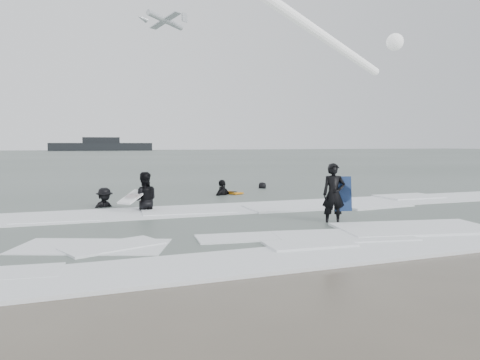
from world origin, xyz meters
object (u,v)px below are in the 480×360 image
object	(u,v)px
surfer_centre	(333,225)
surfer_right_far	(262,189)
surfer_wading	(144,212)
airshow_jet	(305,33)
surfer_breaker	(105,209)
vessel_horizon	(101,146)
surfer_right_near	(223,196)

from	to	relation	value
surfer_centre	surfer_right_far	world-z (taller)	surfer_centre
surfer_wading	surfer_right_far	xyz separation A→B (m)	(6.59, 5.71, 0.00)
surfer_wading	airshow_jet	world-z (taller)	airshow_jet
surfer_breaker	surfer_right_far	xyz separation A→B (m)	(7.75, 4.49, 0.00)
surfer_wading	surfer_right_far	size ratio (longest dim) A/B	1.24
surfer_breaker	airshow_jet	bearing A→B (deg)	32.04
surfer_wading	vessel_horizon	size ratio (longest dim) A/B	0.06
airshow_jet	surfer_right_near	bearing A→B (deg)	-121.82
surfer_wading	surfer_breaker	xyz separation A→B (m)	(-1.16, 1.21, 0.00)
surfer_wading	vessel_horizon	world-z (taller)	vessel_horizon
surfer_right_far	vessel_horizon	xyz separation A→B (m)	(0.97, 131.94, 1.56)
surfer_breaker	airshow_jet	distance (m)	58.77
vessel_horizon	surfer_breaker	bearing A→B (deg)	-93.66
surfer_right_near	vessel_horizon	distance (m)	134.16
surfer_wading	vessel_horizon	bearing A→B (deg)	-87.22
airshow_jet	surfer_wading	bearing A→B (deg)	-123.24
surfer_right_near	airshow_jet	bearing A→B (deg)	-155.66
surfer_breaker	surfer_right_far	size ratio (longest dim) A/B	1.06
surfer_right_far	vessel_horizon	bearing A→B (deg)	-136.70
surfer_centre	surfer_right_near	size ratio (longest dim) A/B	0.92
vessel_horizon	airshow_jet	xyz separation A→B (m)	(23.23, -90.66, 16.78)
surfer_wading	airshow_jet	size ratio (longest dim) A/B	0.04
surfer_centre	surfer_breaker	xyz separation A→B (m)	(-5.69, 5.39, 0.00)
surfer_centre	surfer_breaker	distance (m)	7.83
surfer_breaker	vessel_horizon	size ratio (longest dim) A/B	0.05
surfer_wading	airshow_jet	bearing A→B (deg)	-117.32
vessel_horizon	airshow_jet	size ratio (longest dim) A/B	0.73
surfer_wading	surfer_breaker	world-z (taller)	surfer_wading
surfer_wading	surfer_right_near	distance (m)	5.23
surfer_right_near	vessel_horizon	bearing A→B (deg)	-125.42
surfer_breaker	surfer_centre	bearing A→B (deg)	-66.51
vessel_horizon	airshow_jet	world-z (taller)	airshow_jet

